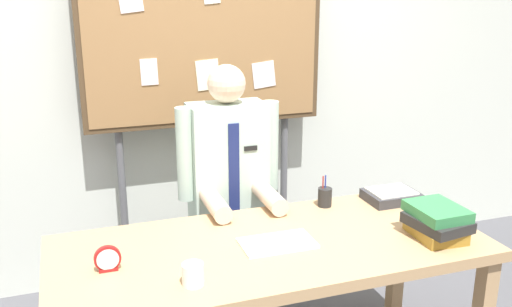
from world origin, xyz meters
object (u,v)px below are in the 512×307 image
Objects in this scene: pen_holder at (325,197)px; open_notebook at (277,243)px; bulletin_board at (205,39)px; paper_tray at (391,196)px; coffee_mug at (193,274)px; desk at (271,260)px; person at (229,206)px; desk_clock at (108,260)px; book_stack at (437,222)px.

open_notebook is at bearing -139.27° from pen_holder.
paper_tray is at bearing -47.38° from bulletin_board.
paper_tray is (1.16, 0.49, -0.01)m from coffee_mug.
desk is 5.91× the size of open_notebook.
desk_clock is at bearing -136.17° from person.
desk is at bearing -142.63° from pen_holder.
desk is 1.38m from bulletin_board.
person is 0.69× the size of bulletin_board.
open_notebook is 0.79m from paper_tray.
book_stack is at bearing -14.34° from desk.
person is 13.64× the size of desk_clock.
open_notebook is at bearing -88.82° from bulletin_board.
coffee_mug is 0.53× the size of pen_holder.
coffee_mug is (-1.11, -0.05, -0.03)m from book_stack.
person is 4.48× the size of open_notebook.
desk is at bearing 165.66° from book_stack.
pen_holder is 0.62× the size of paper_tray.
book_stack is 1.76× the size of pen_holder.
book_stack is at bearing -13.23° from open_notebook.
bulletin_board is 1.35m from open_notebook.
desk_clock is at bearing -178.58° from desk.
person is 16.71× the size of coffee_mug.
person reaches higher than pen_holder.
bulletin_board reaches higher than paper_tray.
coffee_mug is at bearing -36.48° from desk_clock.
desk_clock reaches higher than paper_tray.
pen_holder is (0.41, -0.33, 0.12)m from person.
book_stack is 0.58m from pen_holder.
paper_tray is at bearing 10.89° from desk_clock.
desk is 0.53m from pen_holder.
bulletin_board reaches higher than desk.
person is at bearing 90.00° from desk.
bulletin_board is at bearing 91.18° from open_notebook.
person is (0.00, 0.64, 0.01)m from desk.
desk_clock reaches higher than coffee_mug.
desk is 0.48m from coffee_mug.
bulletin_board is 1.61m from book_stack.
desk is at bearing 30.28° from coffee_mug.
person is at bearing 130.76° from book_stack.
bulletin_board reaches higher than coffee_mug.
book_stack is 0.45m from paper_tray.
pen_holder is (1.09, 0.33, 0.00)m from desk_clock.
paper_tray is (0.74, 0.28, 0.02)m from open_notebook.
pen_holder reaches higher than paper_tray.
desk_clock is at bearing 179.76° from open_notebook.
open_notebook is (0.02, -0.66, 0.08)m from person.
open_notebook is at bearing -88.04° from person.
desk is at bearing -161.02° from paper_tray.
desk_clock is at bearing -169.11° from paper_tray.
pen_holder is at bearing -39.34° from person.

